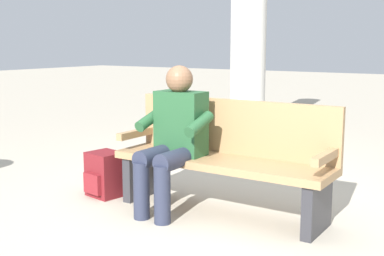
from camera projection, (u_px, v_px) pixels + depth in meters
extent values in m
plane|color=#B7AD99|center=(220.00, 213.00, 4.10)|extent=(40.00, 40.00, 0.00)
cube|color=#9E7A51|center=(221.00, 162.00, 4.03)|extent=(1.80, 0.48, 0.06)
cube|color=#9E7A51|center=(234.00, 127.00, 4.16)|extent=(1.80, 0.05, 0.45)
cube|color=#9E7A51|center=(326.00, 157.00, 3.54)|extent=(0.06, 0.48, 0.06)
cube|color=#9E7A51|center=(137.00, 133.00, 4.46)|extent=(0.06, 0.48, 0.06)
cube|color=#2D2D33|center=(317.00, 207.00, 3.63)|extent=(0.08, 0.43, 0.39)
cube|color=#2D2D33|center=(142.00, 175.00, 4.49)|extent=(0.08, 0.43, 0.39)
cube|color=#23512D|center=(181.00, 123.00, 4.12)|extent=(0.40, 0.22, 0.52)
sphere|color=brown|center=(179.00, 79.00, 4.05)|extent=(0.22, 0.22, 0.22)
cylinder|color=#282D42|center=(176.00, 159.00, 3.94)|extent=(0.15, 0.42, 0.15)
cylinder|color=#282D42|center=(156.00, 156.00, 4.04)|extent=(0.15, 0.42, 0.15)
cylinder|color=#282D42|center=(162.00, 195.00, 3.82)|extent=(0.13, 0.13, 0.45)
cylinder|color=#282D42|center=(141.00, 191.00, 3.93)|extent=(0.13, 0.13, 0.45)
cylinder|color=#23512D|center=(199.00, 124.00, 3.91)|extent=(0.09, 0.31, 0.18)
cylinder|color=#23512D|center=(150.00, 119.00, 4.17)|extent=(0.09, 0.31, 0.18)
cube|color=maroon|center=(106.00, 174.00, 4.53)|extent=(0.33, 0.30, 0.40)
cube|color=maroon|center=(92.00, 184.00, 4.43)|extent=(0.21, 0.07, 0.18)
cylinder|color=beige|center=(249.00, 14.00, 7.45)|extent=(0.53, 0.53, 3.56)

